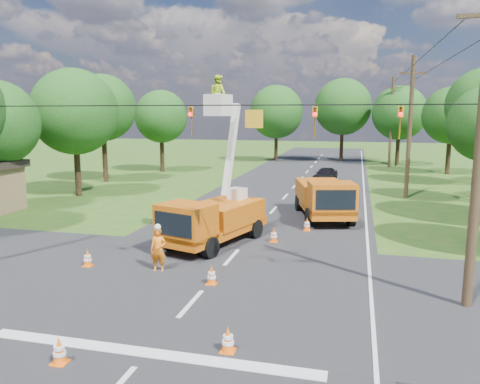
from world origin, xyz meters
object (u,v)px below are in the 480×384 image
(traffic_cone_8, at_px, (212,275))
(tree_left_e, at_px, (103,108))
(second_truck, at_px, (324,197))
(tree_far_c, at_px, (400,113))
(bucket_truck, at_px, (213,211))
(ground_worker, at_px, (158,250))
(traffic_cone_1, at_px, (228,340))
(tree_left_f, at_px, (161,117))
(tree_right_e, at_px, (451,116))
(traffic_cone_2, at_px, (274,235))
(tree_far_b, at_px, (343,107))
(traffic_cone_4, at_px, (88,258))
(tree_left_d, at_px, (74,112))
(pole_right_mid, at_px, (410,127))
(traffic_cone_7, at_px, (351,205))
(traffic_cone_0, at_px, (59,351))
(tree_far_a, at_px, (276,112))
(distant_car, at_px, (325,174))
(traffic_cone_3, at_px, (307,224))
(pole_right_near, at_px, (480,145))
(pole_right_far, at_px, (391,122))

(traffic_cone_8, distance_m, tree_left_e, 28.54)
(second_truck, xyz_separation_m, tree_far_c, (6.28, 30.49, 4.80))
(bucket_truck, xyz_separation_m, ground_worker, (-0.96, -4.02, -0.76))
(traffic_cone_1, xyz_separation_m, tree_far_c, (7.54, 46.62, 5.70))
(tree_left_f, relative_size, tree_right_e, 0.97)
(traffic_cone_2, height_order, tree_far_b, tree_far_b)
(traffic_cone_4, distance_m, tree_left_d, 18.36)
(traffic_cone_2, bearing_deg, pole_right_mid, 63.01)
(bucket_truck, height_order, traffic_cone_1, bucket_truck)
(traffic_cone_7, relative_size, tree_far_b, 0.07)
(traffic_cone_0, height_order, tree_far_b, tree_far_b)
(traffic_cone_1, bearing_deg, tree_left_f, 115.84)
(traffic_cone_2, height_order, traffic_cone_8, same)
(traffic_cone_1, height_order, tree_far_a, tree_far_a)
(distant_car, distance_m, tree_right_e, 15.03)
(bucket_truck, distance_m, tree_left_e, 23.66)
(traffic_cone_3, height_order, tree_far_a, tree_far_a)
(second_truck, bearing_deg, traffic_cone_8, -119.96)
(tree_left_e, relative_size, tree_right_e, 1.09)
(tree_left_e, distance_m, tree_left_f, 8.29)
(distant_car, distance_m, pole_right_near, 27.96)
(ground_worker, relative_size, tree_far_c, 0.19)
(traffic_cone_0, bearing_deg, traffic_cone_3, 73.04)
(second_truck, height_order, tree_left_f, tree_left_f)
(traffic_cone_1, bearing_deg, bucket_truck, 109.43)
(bucket_truck, distance_m, distant_car, 22.44)
(second_truck, distance_m, traffic_cone_1, 16.20)
(traffic_cone_2, xyz_separation_m, tree_left_f, (-16.10, 24.14, 5.33))
(pole_right_mid, relative_size, tree_left_f, 1.19)
(traffic_cone_1, xyz_separation_m, tree_left_e, (-18.76, 26.62, 6.13))
(second_truck, xyz_separation_m, ground_worker, (-5.53, -10.76, -0.40))
(ground_worker, distance_m, tree_far_b, 44.97)
(ground_worker, distance_m, distant_car, 26.54)
(ground_worker, xyz_separation_m, traffic_cone_4, (-2.95, -0.20, -0.51))
(traffic_cone_2, bearing_deg, tree_far_c, 77.21)
(tree_left_e, bearing_deg, tree_far_b, 49.28)
(tree_right_e, bearing_deg, traffic_cone_3, -112.86)
(second_truck, bearing_deg, tree_far_c, 63.33)
(traffic_cone_1, relative_size, traffic_cone_8, 1.00)
(traffic_cone_7, height_order, tree_far_c, tree_far_c)
(pole_right_mid, bearing_deg, tree_left_d, -167.99)
(ground_worker, relative_size, traffic_cone_8, 2.44)
(bucket_truck, relative_size, traffic_cone_1, 10.87)
(bucket_truck, xyz_separation_m, tree_right_e, (15.15, 30.24, 4.18))
(traffic_cone_2, bearing_deg, pole_right_far, 78.09)
(second_truck, relative_size, traffic_cone_7, 9.66)
(bucket_truck, xyz_separation_m, pole_right_near, (9.85, -4.76, 3.48))
(tree_left_f, bearing_deg, traffic_cone_7, -38.98)
(traffic_cone_3, xyz_separation_m, tree_left_d, (-17.59, 6.60, 5.77))
(traffic_cone_0, bearing_deg, traffic_cone_1, 21.93)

